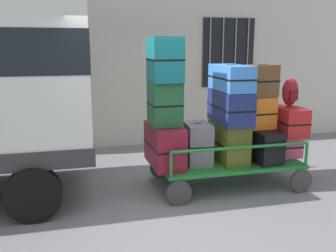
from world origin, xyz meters
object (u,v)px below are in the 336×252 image
Objects in this scene: suitcase_midleft_bottom at (198,144)px; suitcase_midright_top at (262,81)px; suitcase_left_middle at (165,104)px; luggage_cart at (227,164)px; suitcase_center_middle at (230,107)px; suitcase_right_middle at (288,121)px; suitcase_midright_bottom at (258,143)px; suitcase_left_bottom at (164,145)px; suitcase_center_bottom at (228,142)px; suitcase_left_top at (165,60)px; suitcase_center_top at (231,78)px; suitcase_right_bottom at (285,145)px; backpack at (290,92)px; suitcase_midright_middle at (259,112)px.

suitcase_midleft_bottom is 1.37m from suitcase_midright_top.
suitcase_left_middle is 1.02× the size of suitcase_midleft_bottom.
luggage_cart is 0.92m from suitcase_center_middle.
suitcase_center_middle is 1.29× the size of suitcase_right_middle.
suitcase_midright_top reaches higher than suitcase_center_middle.
suitcase_midright_bottom is at bearing 3.51° from suitcase_center_middle.
suitcase_right_middle reaches higher than suitcase_left_bottom.
suitcase_midright_top reaches higher than suitcase_midright_bottom.
suitcase_right_middle is at bearing -1.87° from luggage_cart.
suitcase_center_bottom is 0.55m from suitcase_center_middle.
suitcase_center_bottom is at bearing -0.80° from suitcase_left_top.
suitcase_midright_top is (1.01, -0.02, 0.93)m from suitcase_midleft_bottom.
suitcase_left_middle is at bearing 177.65° from suitcase_center_middle.
suitcase_right_bottom is at bearing 2.55° from suitcase_center_top.
backpack reaches higher than suitcase_left_bottom.
suitcase_center_middle reaches higher than suitcase_midleft_bottom.
suitcase_center_top is (1.01, -0.02, -0.28)m from suitcase_left_top.
suitcase_left_top is 1.72m from suitcase_midright_middle.
luggage_cart is 1.92m from suitcase_left_top.
suitcase_center_middle is at bearing -175.07° from suitcase_midright_middle.
suitcase_right_middle is (0.50, -0.04, -0.15)m from suitcase_midright_middle.
suitcase_left_top is (0.00, -0.04, 1.26)m from suitcase_left_bottom.
suitcase_left_middle is 0.86× the size of suitcase_right_middle.
suitcase_right_middle reaches higher than suitcase_center_bottom.
suitcase_center_top reaches higher than backpack.
suitcase_left_middle is at bearing 178.46° from suitcase_midright_top.
suitcase_center_middle reaches higher than suitcase_right_bottom.
luggage_cart is at bearing 179.50° from suitcase_midright_bottom.
suitcase_midright_middle is at bearing 0.46° from suitcase_left_top.
suitcase_left_middle is 1.01m from suitcase_center_middle.
suitcase_left_bottom is 1.48× the size of suitcase_left_top.
suitcase_left_bottom is at bearing 176.94° from suitcase_center_bottom.
suitcase_center_middle is 0.79m from suitcase_midright_bottom.
suitcase_midright_bottom is at bearing -0.50° from luggage_cart.
suitcase_center_top is at bearing 179.02° from suitcase_midright_top.
suitcase_midleft_bottom is 1.72m from backpack.
suitcase_center_bottom is 1.01m from suitcase_right_bottom.
suitcase_left_bottom is at bearing 179.52° from suitcase_right_bottom.
suitcase_midleft_bottom is 0.64× the size of suitcase_midright_bottom.
suitcase_midleft_bottom reaches higher than suitcase_right_bottom.
suitcase_right_middle is 1.68× the size of backpack.
suitcase_midright_middle is 0.53m from suitcase_right_middle.
backpack is at bearing 3.37° from suitcase_midright_middle.
backpack reaches higher than suitcase_center_bottom.
suitcase_left_top reaches higher than luggage_cart.
suitcase_right_middle is (0.00, -0.05, 0.41)m from suitcase_right_bottom.
suitcase_left_top is at bearing 179.99° from suitcase_midright_bottom.
luggage_cart is at bearing 90.00° from suitcase_center_middle.
suitcase_center_top is at bearing -176.38° from backpack.
suitcase_left_middle is 2.15m from suitcase_right_bottom.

